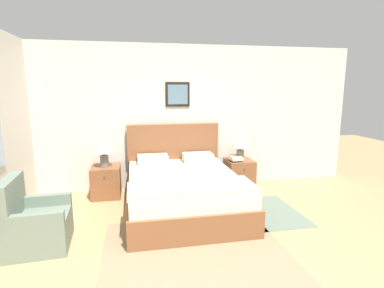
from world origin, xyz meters
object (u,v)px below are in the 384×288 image
Objects in this scene: armchair at (35,224)px; table_lamp_by_door at (240,142)px; table_lamp_near_window at (104,147)px; bed at (183,190)px; nightstand_near_window at (106,181)px; nightstand_by_door at (239,174)px.

table_lamp_by_door is (3.06, 1.54, 0.58)m from armchair.
table_lamp_near_window reaches higher than armchair.
table_lamp_by_door is at bearing 112.96° from armchair.
table_lamp_by_door is (2.40, 0.00, 0.00)m from table_lamp_near_window.
table_lamp_near_window is 2.40m from table_lamp_by_door.
table_lamp_by_door is at bearing 33.49° from bed.
nightstand_near_window is at bearing 145.68° from bed.
table_lamp_by_door reaches higher than armchair.
bed is 4.43× the size of table_lamp_near_window.
table_lamp_by_door reaches higher than nightstand_by_door.
armchair is 1.59× the size of nightstand_near_window.
bed reaches higher than table_lamp_near_window.
nightstand_near_window is (0.67, 1.57, -0.02)m from armchair.
nightstand_by_door is at bearing 113.34° from armchair.
table_lamp_near_window reaches higher than nightstand_near_window.
table_lamp_near_window is (0.66, 1.54, 0.58)m from armchair.
nightstand_by_door is at bearing 84.99° from table_lamp_by_door.
armchair is at bearing -158.05° from bed.
nightstand_by_door is 2.47m from table_lamp_near_window.
bed is at bearing -34.32° from nightstand_near_window.
armchair is 1.59× the size of nightstand_by_door.
armchair is 1.73× the size of table_lamp_by_door.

